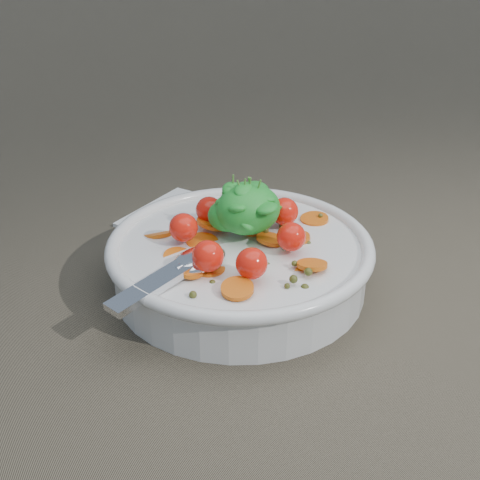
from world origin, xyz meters
TOP-DOWN VIEW (x-y plane):
  - ground at (0.00, 0.00)m, footprint 6.00×6.00m
  - bowl at (-0.02, 0.00)m, footprint 0.30×0.28m
  - napkin at (-0.00, 0.18)m, footprint 0.18×0.17m

SIDE VIEW (x-z plane):
  - ground at x=0.00m, z-range 0.00..0.00m
  - napkin at x=0.00m, z-range 0.00..0.01m
  - bowl at x=-0.02m, z-range -0.03..0.09m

